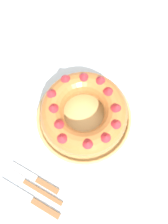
% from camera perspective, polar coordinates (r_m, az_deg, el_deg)
% --- Properties ---
extents(ground_plane, '(8.00, 8.00, 0.00)m').
position_cam_1_polar(ground_plane, '(1.42, 0.34, -11.65)').
color(ground_plane, '#4C4742').
extents(dining_table, '(1.54, 1.28, 0.73)m').
position_cam_1_polar(dining_table, '(0.77, 0.62, -5.42)').
color(dining_table, silver).
rests_on(dining_table, ground_plane).
extents(serving_dish, '(0.31, 0.31, 0.02)m').
position_cam_1_polar(serving_dish, '(0.71, 0.00, -1.25)').
color(serving_dish, tan).
rests_on(serving_dish, dining_table).
extents(bundt_cake, '(0.27, 0.27, 0.09)m').
position_cam_1_polar(bundt_cake, '(0.66, 0.00, 0.05)').
color(bundt_cake, '#C67538').
rests_on(bundt_cake, serving_dish).
extents(fork, '(0.02, 0.18, 0.01)m').
position_cam_1_polar(fork, '(0.70, -13.64, -18.16)').
color(fork, '#936038').
rests_on(fork, dining_table).
extents(serving_knife, '(0.02, 0.20, 0.01)m').
position_cam_1_polar(serving_knife, '(0.70, -13.11, -21.66)').
color(serving_knife, '#936038').
rests_on(serving_knife, dining_table).
extents(cake_knife, '(0.02, 0.17, 0.01)m').
position_cam_1_polar(cake_knife, '(0.70, -12.05, -16.95)').
color(cake_knife, '#936038').
rests_on(cake_knife, dining_table).
extents(napkin, '(0.14, 0.11, 0.00)m').
position_cam_1_polar(napkin, '(0.83, 6.69, 15.11)').
color(napkin, '#B2D1B7').
rests_on(napkin, dining_table).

